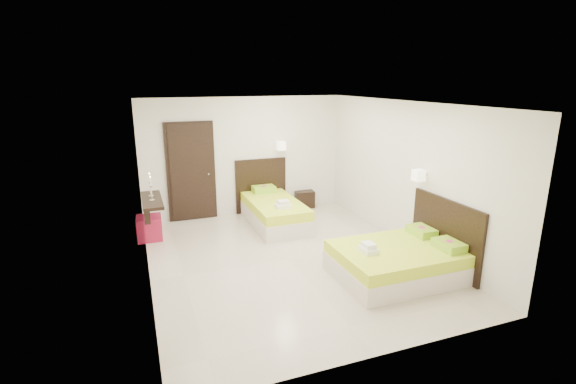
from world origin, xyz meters
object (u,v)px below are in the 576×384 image
object	(u,v)px
bed_double	(401,259)
nightstand	(304,199)
bed_single	(273,210)
ottoman	(150,228)

from	to	relation	value
bed_double	nightstand	size ratio (longest dim) A/B	4.09
bed_single	bed_double	bearing A→B (deg)	-70.67
bed_double	ottoman	xyz separation A→B (m)	(-3.56, 2.97, -0.05)
bed_single	ottoman	bearing A→B (deg)	-178.80
bed_single	nightstand	distance (m)	1.36
nightstand	bed_double	bearing A→B (deg)	-83.91
bed_single	ottoman	xyz separation A→B (m)	(-2.51, -0.05, -0.07)
bed_double	bed_single	bearing A→B (deg)	109.33
bed_double	ottoman	distance (m)	4.64
bed_single	ottoman	world-z (taller)	bed_single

